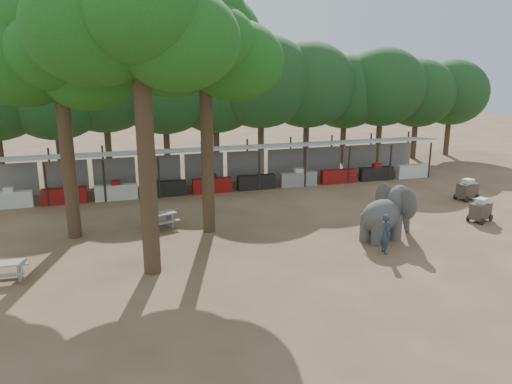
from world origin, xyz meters
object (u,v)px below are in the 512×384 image
object	(u,v)px
picnic_table_far	(161,218)
cart_front	(481,210)
yard_tree_left	(54,50)
yard_tree_center	(134,16)
yard_tree_back	(201,42)
picnic_table_near	(6,269)
handler	(386,234)
cart_back	(467,190)
elephant	(387,213)

from	to	relation	value
picnic_table_far	cart_front	world-z (taller)	cart_front
yard_tree_left	picnic_table_far	distance (m)	8.71
yard_tree_center	yard_tree_back	distance (m)	5.04
cart_front	picnic_table_near	bearing A→B (deg)	158.28
handler	picnic_table_far	xyz separation A→B (m)	(-8.56, 5.98, -0.37)
yard_tree_back	cart_back	size ratio (longest dim) A/B	8.01
handler	cart_front	xyz separation A→B (m)	(6.78, 2.39, -0.26)
picnic_table_near	cart_back	distance (m)	23.83
yard_tree_left	cart_back	size ratio (longest dim) A/B	7.77
yard_tree_center	elephant	size ratio (longest dim) A/B	3.76
yard_tree_left	cart_front	distance (m)	21.12
yard_tree_center	picnic_table_far	world-z (taller)	yard_tree_center
yard_tree_back	handler	bearing A→B (deg)	-37.39
yard_tree_left	elephant	distance (m)	15.91
yard_tree_center	picnic_table_near	world-z (taller)	yard_tree_center
yard_tree_left	elephant	world-z (taller)	yard_tree_left
handler	cart_front	distance (m)	7.20
picnic_table_near	cart_back	size ratio (longest dim) A/B	0.98
yard_tree_left	yard_tree_back	distance (m)	6.09
yard_tree_left	yard_tree_center	xyz separation A→B (m)	(3.00, -5.00, 1.01)
handler	picnic_table_near	size ratio (longest dim) A/B	1.21
yard_tree_center	elephant	distance (m)	13.26
handler	picnic_table_near	xyz separation A→B (m)	(-14.59, 1.65, -0.40)
cart_front	cart_back	distance (m)	4.08
picnic_table_near	picnic_table_far	world-z (taller)	picnic_table_far
cart_back	yard_tree_back	bearing A→B (deg)	169.26
elephant	cart_back	world-z (taller)	elephant
cart_front	yard_tree_left	bearing A→B (deg)	145.66
picnic_table_near	cart_back	bearing A→B (deg)	12.84
yard_tree_left	picnic_table_near	distance (m)	9.14
elephant	picnic_table_near	size ratio (longest dim) A/B	2.30
yard_tree_back	picnic_table_far	size ratio (longest dim) A/B	6.34
picnic_table_far	cart_front	xyz separation A→B (m)	(15.34, -3.58, 0.11)
yard_tree_center	yard_tree_back	world-z (taller)	yard_tree_center
yard_tree_back	picnic_table_near	size ratio (longest dim) A/B	8.15
cart_front	cart_back	world-z (taller)	cart_back
cart_back	yard_tree_left	bearing A→B (deg)	165.67
yard_tree_back	cart_back	bearing A→B (deg)	3.26
picnic_table_near	picnic_table_far	distance (m)	7.43
picnic_table_far	cart_front	bearing A→B (deg)	-32.33
cart_front	cart_back	bearing A→B (deg)	35.81
yard_tree_back	cart_front	bearing A→B (deg)	-11.15
picnic_table_near	cart_back	world-z (taller)	cart_back
yard_tree_left	cart_front	bearing A→B (deg)	-10.63
cart_front	yard_tree_center	bearing A→B (deg)	161.07
elephant	handler	distance (m)	1.85
handler	yard_tree_back	bearing A→B (deg)	60.39
yard_tree_back	cart_front	distance (m)	15.77
yard_tree_center	cart_back	size ratio (longest dim) A/B	8.49
elephant	picnic_table_far	xyz separation A→B (m)	(-9.54, 4.45, -0.72)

